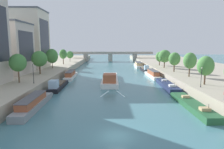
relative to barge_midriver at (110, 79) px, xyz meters
The scene contains 28 objects.
ground_plane 35.06m from the barge_midriver, 88.98° to the right, with size 400.00×400.00×0.00m, color #42757F.
quay_left 39.35m from the barge_midriver, 149.51° to the left, with size 36.00×170.00×2.44m, color #A89E89.
quay_right 40.43m from the barge_midriver, 29.59° to the left, with size 36.00×170.00×2.44m, color #A89E89.
barge_midriver is the anchor object (origin of this frame).
wake_behind_barge 14.00m from the barge_midriver, 87.68° to the right, with size 5.60×5.93×0.03m.
moored_boat_left_upstream 27.91m from the barge_midriver, 119.38° to the right, with size 2.67×15.33×2.38m.
moored_boat_left_end 15.94m from the barge_midriver, 148.32° to the right, with size 2.90×13.50×2.85m.
moored_boat_left_far 15.42m from the barge_midriver, 149.85° to the left, with size 2.95×15.45×2.50m.
moored_boat_right_end 28.46m from the barge_midriver, 58.92° to the right, with size 2.98×16.07×2.18m.
moored_boat_right_upstream 16.97m from the barge_midriver, 26.57° to the right, with size 3.27×15.89×2.32m.
moored_boat_right_lone 17.31m from the barge_midriver, 30.35° to the left, with size 2.87×15.57×2.59m.
moored_boat_right_second 27.64m from the barge_midriver, 57.48° to the left, with size 2.33×10.76×2.99m.
moored_boat_right_gap_after 42.20m from the barge_midriver, 69.78° to the left, with size 3.95×17.03×2.70m.
tree_left_third 25.59m from the barge_midriver, 149.36° to the right, with size 3.84×3.84×6.76m.
tree_left_second 22.08m from the barge_midriver, behind, with size 4.58×4.58×6.97m.
tree_left_nearest 27.93m from the barge_midriver, 143.35° to the left, with size 4.52×4.52×7.25m.
tree_left_past_mid 37.68m from the barge_midriver, 124.42° to the left, with size 3.35×3.35×6.77m.
tree_left_end_of_row 49.45m from the barge_midriver, 114.94° to the left, with size 3.70×3.70×5.51m.
tree_right_far 26.74m from the barge_midriver, 36.18° to the right, with size 3.59×3.59×6.38m.
tree_right_third 23.29m from the barge_midriver, 11.95° to the right, with size 3.56×3.56×6.71m.
tree_right_by_lamp 22.48m from the barge_midriver, 13.97° to the left, with size 3.74×3.74×6.37m.
tree_right_past_mid 27.50m from the barge_midriver, 38.25° to the left, with size 4.75×4.75×6.87m.
tree_right_nearest 33.38m from the barge_midriver, 49.49° to the left, with size 3.45×3.45×5.86m.
lamppost_left_bank 22.60m from the barge_midriver, 142.53° to the right, with size 0.28×0.28×4.83m.
lamppost_right_bank 26.53m from the barge_midriver, 43.69° to the right, with size 0.28×0.28×4.20m.
building_left_tall 31.88m from the barge_midriver, behind, with size 11.15×13.22×15.55m.
building_left_middle 37.53m from the barge_midriver, 149.28° to the left, with size 11.74×13.18×21.82m.
bridge_far 74.43m from the barge_midriver, 89.52° to the left, with size 57.07×4.40×6.46m.
Camera 1 is at (-0.90, -22.82, 11.30)m, focal length 31.20 mm.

